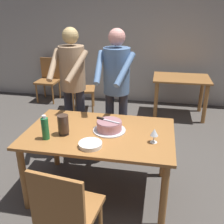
{
  "coord_description": "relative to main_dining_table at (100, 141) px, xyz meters",
  "views": [
    {
      "loc": [
        0.57,
        -2.32,
        1.98
      ],
      "look_at": [
        0.1,
        0.19,
        0.9
      ],
      "focal_mm": 41.46,
      "sensor_mm": 36.0,
      "label": 1
    }
  ],
  "objects": [
    {
      "name": "background_chair_0",
      "position": [
        -0.95,
        2.29,
        -0.15
      ],
      "size": [
        0.52,
        0.52,
        0.9
      ],
      "color": "#9E6633",
      "rests_on": "ground_plane"
    },
    {
      "name": "wine_glass_near",
      "position": [
        0.56,
        -0.12,
        0.21
      ],
      "size": [
        0.08,
        0.08,
        0.14
      ],
      "color": "silver",
      "rests_on": "main_dining_table"
    },
    {
      "name": "person_standing_beside",
      "position": [
        -0.51,
        0.72,
        0.43
      ],
      "size": [
        0.46,
        0.57,
        1.72
      ],
      "color": "#2D2D38",
      "rests_on": "ground_plane"
    },
    {
      "name": "main_dining_table",
      "position": [
        0.0,
        0.0,
        0.0
      ],
      "size": [
        1.53,
        0.96,
        0.75
      ],
      "color": "#9E6633",
      "rests_on": "ground_plane"
    },
    {
      "name": "background_table",
      "position": [
        0.96,
        2.38,
        -0.07
      ],
      "size": [
        1.0,
        0.7,
        0.74
      ],
      "color": "#9E6633",
      "rests_on": "ground_plane"
    },
    {
      "name": "cake_on_platter",
      "position": [
        0.1,
        0.04,
        0.16
      ],
      "size": [
        0.34,
        0.34,
        0.11
      ],
      "color": "silver",
      "rests_on": "main_dining_table"
    },
    {
      "name": "background_chair_1",
      "position": [
        -1.78,
        2.75,
        -0.15
      ],
      "size": [
        0.45,
        0.45,
        0.9
      ],
      "color": "#9E6633",
      "rests_on": "ground_plane"
    },
    {
      "name": "plate_stack",
      "position": [
        -0.01,
        -0.3,
        0.13
      ],
      "size": [
        0.22,
        0.22,
        0.04
      ],
      "color": "white",
      "rests_on": "main_dining_table"
    },
    {
      "name": "person_cutting_cake",
      "position": [
        0.06,
        0.69,
        0.43
      ],
      "size": [
        0.46,
        0.57,
        1.72
      ],
      "color": "#2D2D38",
      "rests_on": "ground_plane"
    },
    {
      "name": "ground_plane",
      "position": [
        0.0,
        0.0,
        -0.64
      ],
      "size": [
        14.0,
        14.0,
        0.0
      ],
      "primitive_type": "plane",
      "color": "#4C4742"
    },
    {
      "name": "water_bottle",
      "position": [
        -0.48,
        -0.24,
        0.22
      ],
      "size": [
        0.07,
        0.07,
        0.25
      ],
      "color": "#1E6B38",
      "rests_on": "main_dining_table"
    },
    {
      "name": "hurricane_lamp",
      "position": [
        -0.34,
        -0.12,
        0.21
      ],
      "size": [
        0.11,
        0.11,
        0.21
      ],
      "color": "black",
      "rests_on": "main_dining_table"
    },
    {
      "name": "cake_knife",
      "position": [
        0.03,
        0.07,
        0.22
      ],
      "size": [
        0.26,
        0.11,
        0.02
      ],
      "color": "silver",
      "rests_on": "cake_on_platter"
    },
    {
      "name": "back_wall",
      "position": [
        0.0,
        3.08,
        0.71
      ],
      "size": [
        10.0,
        0.12,
        2.7
      ],
      "primitive_type": "cube",
      "color": "#BCB7AD",
      "rests_on": "ground_plane"
    },
    {
      "name": "chair_near_side",
      "position": [
        -0.07,
        -0.85,
        -0.15
      ],
      "size": [
        0.49,
        0.49,
        0.9
      ],
      "color": "#9E6633",
      "rests_on": "ground_plane"
    }
  ]
}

